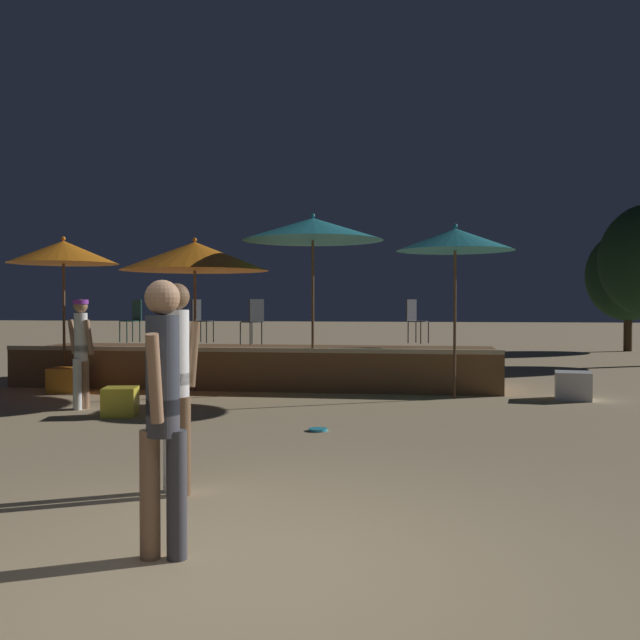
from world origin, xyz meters
The scene contains 18 objects.
ground_plane centered at (0.00, 0.00, 0.00)m, with size 120.00×120.00×0.00m, color tan.
wooden_deck centered at (-2.10, 9.84, 0.37)m, with size 9.39×2.51×0.81m.
patio_umbrella_0 centered at (1.72, 8.20, 2.71)m, with size 2.01×2.01×2.98m.
patio_umbrella_1 centered at (-3.02, 8.62, 2.50)m, with size 2.75×2.75×2.85m.
patio_umbrella_2 centered at (-5.50, 8.38, 2.58)m, with size 2.03×2.03×2.88m.
patio_umbrella_3 centered at (-0.81, 8.66, 2.97)m, with size 2.57×2.57×3.26m.
cube_seat_0 centered at (3.70, 8.37, 0.24)m, with size 0.66×0.66×0.47m.
cube_seat_1 centered at (-3.14, 5.58, 0.21)m, with size 0.56×0.56×0.41m.
cube_seat_3 centered at (-5.25, 8.03, 0.23)m, with size 0.61×0.61×0.45m.
person_0 centered at (-4.01, 6.12, 0.95)m, with size 0.50×0.29×1.69m.
person_1 centered at (-0.43, 0.15, 0.97)m, with size 0.30×0.52×1.77m.
person_2 centered at (-0.88, 1.67, 0.99)m, with size 0.33×0.43×1.80m.
bistro_chair_0 centered at (-3.44, 10.19, 1.36)m, with size 0.42×0.41×0.90m.
bistro_chair_1 centered at (-4.86, 10.12, 1.36)m, with size 0.48×0.48×0.90m.
bistro_chair_2 centered at (1.01, 10.62, 1.36)m, with size 0.47×0.47×0.90m.
bistro_chair_3 centered at (-2.13, 9.58, 1.36)m, with size 0.48×0.48×0.90m.
frisbee_disc centered at (-0.13, 4.79, 0.02)m, with size 0.24×0.24×0.03m.
background_tree_0 centered at (8.08, 21.41, 2.58)m, with size 2.82×2.82×4.14m.
Camera 1 is at (1.21, -4.14, 1.62)m, focal length 40.00 mm.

